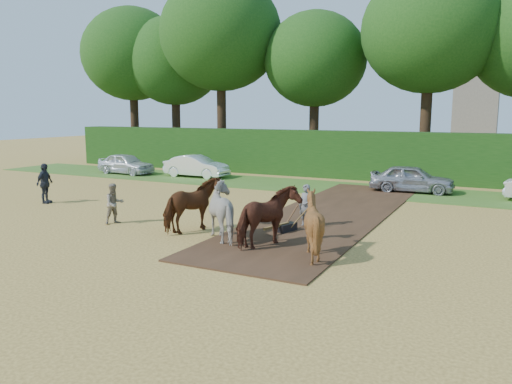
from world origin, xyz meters
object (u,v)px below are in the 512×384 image
Objects in this scene: parked_cars at (391,179)px; church at (481,31)px; plough_team at (250,214)px; spectator_far at (45,183)px; spectator_near at (114,204)px.

parked_cars is 1.30× the size of church.
church is (3.39, 53.50, 12.78)m from plough_team.
plough_team is 0.19× the size of parked_cars.
spectator_far is 0.05× the size of parked_cars.
plough_team is (5.87, -0.18, 0.18)m from spectator_near.
spectator_far is (-5.87, 1.82, 0.16)m from spectator_near.
spectator_near is at bearing -122.33° from parked_cars.
plough_team is 0.25× the size of church.
plough_team is at bearing -67.25° from spectator_near.
spectator_near reaches higher than parked_cars.
church is (1.48, 41.02, 13.02)m from parked_cars.
church reaches higher than parked_cars.
spectator_near is 0.23× the size of plough_team.
spectator_near is 0.83× the size of spectator_far.
plough_team is (11.74, -2.00, 0.02)m from spectator_far.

